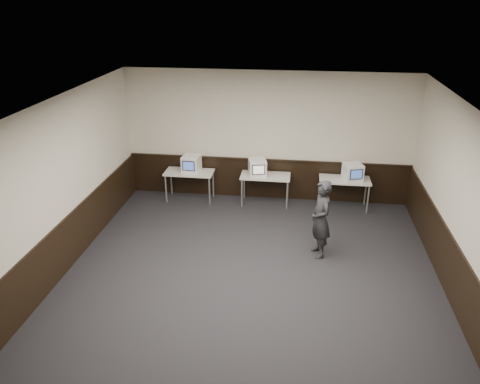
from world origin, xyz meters
name	(u,v)px	position (x,y,z in m)	size (l,w,h in m)	color
floor	(248,287)	(0.00, 0.00, 0.00)	(8.00, 8.00, 0.00)	black
ceiling	(250,112)	(0.00, 0.00, 3.20)	(8.00, 8.00, 0.00)	white
back_wall	(268,137)	(0.00, 4.00, 1.60)	(7.00, 7.00, 0.00)	beige
left_wall	(51,195)	(-3.50, 0.00, 1.60)	(8.00, 8.00, 0.00)	beige
right_wall	(470,219)	(3.50, 0.00, 1.60)	(8.00, 8.00, 0.00)	beige
wainscot_back	(266,179)	(0.00, 3.98, 0.50)	(6.98, 0.04, 1.00)	black
wainscot_left	(61,250)	(-3.48, 0.00, 0.50)	(0.04, 7.98, 1.00)	black
wainscot_right	(456,278)	(3.48, 0.00, 0.50)	(0.04, 7.98, 1.00)	black
wainscot_rail	(267,160)	(0.00, 3.96, 1.02)	(6.98, 0.06, 0.04)	black
desk_left	(189,174)	(-1.90, 3.60, 0.68)	(1.20, 0.60, 0.75)	silver
desk_center	(265,178)	(0.00, 3.60, 0.68)	(1.20, 0.60, 0.75)	silver
desk_right	(345,182)	(1.90, 3.60, 0.68)	(1.20, 0.60, 0.75)	silver
emac_left	(191,164)	(-1.84, 3.61, 0.96)	(0.45, 0.48, 0.42)	white
emac_center	(257,167)	(-0.20, 3.57, 0.96)	(0.50, 0.51, 0.41)	white
emac_right	(353,172)	(2.06, 3.57, 0.95)	(0.51, 0.53, 0.41)	white
person	(321,219)	(1.27, 1.30, 0.80)	(0.58, 0.38, 1.59)	black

